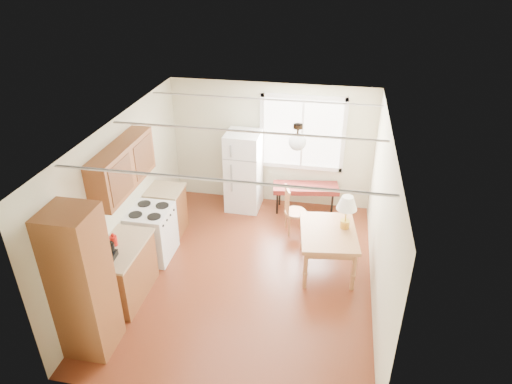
% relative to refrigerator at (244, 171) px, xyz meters
% --- Properties ---
extents(room_shell, '(4.60, 5.60, 2.62)m').
position_rel_refrigerator_xyz_m(room_shell, '(0.49, -2.12, 0.44)').
color(room_shell, '#4E1E10').
rests_on(room_shell, ground).
extents(kitchen_run, '(0.65, 3.40, 2.20)m').
position_rel_refrigerator_xyz_m(kitchen_run, '(-1.22, -2.75, 0.03)').
color(kitchen_run, brown).
rests_on(kitchen_run, ground).
extents(window_unit, '(1.64, 0.05, 1.51)m').
position_rel_refrigerator_xyz_m(window_unit, '(1.09, 0.35, 0.74)').
color(window_unit, white).
rests_on(window_unit, room_shell).
extents(pendant_light, '(0.26, 0.26, 0.40)m').
position_rel_refrigerator_xyz_m(pendant_light, '(1.19, -1.72, 1.43)').
color(pendant_light, black).
rests_on(pendant_light, room_shell).
extents(refrigerator, '(0.68, 0.70, 1.61)m').
position_rel_refrigerator_xyz_m(refrigerator, '(0.00, 0.00, 0.00)').
color(refrigerator, white).
rests_on(refrigerator, ground).
extents(bench, '(1.33, 0.65, 0.59)m').
position_rel_refrigerator_xyz_m(bench, '(1.24, 0.02, -0.28)').
color(bench, '#5B1815').
rests_on(bench, ground).
extents(dining_table, '(1.02, 1.27, 0.73)m').
position_rel_refrigerator_xyz_m(dining_table, '(1.76, -1.73, -0.18)').
color(dining_table, '#A0683D').
rests_on(dining_table, ground).
extents(chair, '(0.45, 0.44, 0.92)m').
position_rel_refrigerator_xyz_m(chair, '(1.05, -0.76, -0.28)').
color(chair, '#A0683D').
rests_on(chair, ground).
extents(table_lamp, '(0.33, 0.33, 0.57)m').
position_rel_refrigerator_xyz_m(table_lamp, '(2.01, -1.57, 0.34)').
color(table_lamp, gold).
rests_on(table_lamp, dining_table).
extents(coffee_maker, '(0.21, 0.26, 0.38)m').
position_rel_refrigerator_xyz_m(coffee_maker, '(-1.23, -3.27, 0.23)').
color(coffee_maker, black).
rests_on(coffee_maker, kitchen_run).
extents(kettle, '(0.11, 0.11, 0.21)m').
position_rel_refrigerator_xyz_m(kettle, '(-1.30, -2.94, 0.18)').
color(kettle, red).
rests_on(kettle, kitchen_run).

